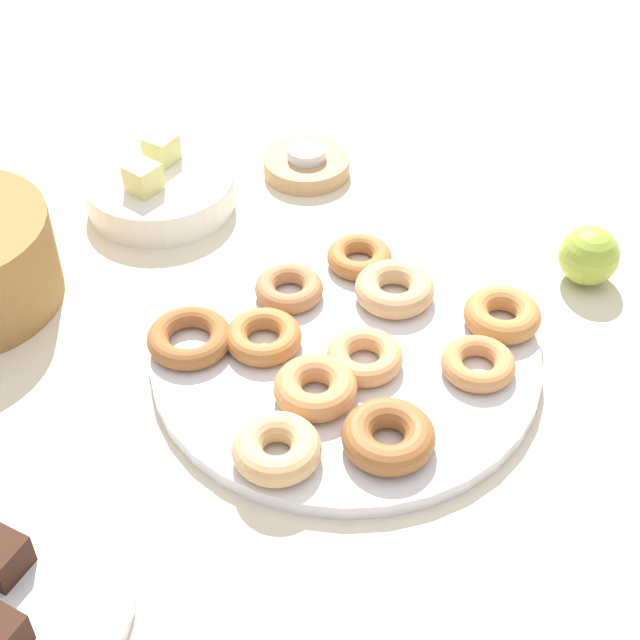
% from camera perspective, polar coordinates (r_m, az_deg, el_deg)
% --- Properties ---
extents(ground_plane, '(2.40, 2.40, 0.00)m').
position_cam_1_polar(ground_plane, '(1.01, 1.54, -2.47)').
color(ground_plane, beige).
extents(donut_plate, '(0.41, 0.41, 0.02)m').
position_cam_1_polar(donut_plate, '(1.01, 1.55, -2.11)').
color(donut_plate, silver).
rests_on(donut_plate, ground_plane).
extents(donut_0, '(0.11, 0.11, 0.03)m').
position_cam_1_polar(donut_0, '(1.04, 10.92, 0.30)').
color(donut_0, '#BC7A3D').
rests_on(donut_0, donut_plate).
extents(donut_1, '(0.11, 0.11, 0.02)m').
position_cam_1_polar(donut_1, '(1.10, 2.38, 3.81)').
color(donut_1, '#AD6B33').
rests_on(donut_1, donut_plate).
extents(donut_2, '(0.11, 0.11, 0.03)m').
position_cam_1_polar(donut_2, '(0.90, 4.14, -7.00)').
color(donut_2, '#995B2D').
rests_on(donut_2, donut_plate).
extents(donut_3, '(0.11, 0.11, 0.02)m').
position_cam_1_polar(donut_3, '(0.98, 2.70, -2.24)').
color(donut_3, tan).
rests_on(donut_3, donut_plate).
extents(donut_4, '(0.11, 0.11, 0.02)m').
position_cam_1_polar(donut_4, '(1.06, -1.88, 1.91)').
color(donut_4, '#B27547').
rests_on(donut_4, donut_plate).
extents(donut_5, '(0.11, 0.11, 0.02)m').
position_cam_1_polar(donut_5, '(1.00, -3.42, -1.02)').
color(donut_5, '#AD6B33').
rests_on(donut_5, donut_plate).
extents(donut_6, '(0.10, 0.10, 0.03)m').
position_cam_1_polar(donut_6, '(0.89, -2.50, -7.80)').
color(donut_6, tan).
rests_on(donut_6, donut_plate).
extents(donut_7, '(0.11, 0.11, 0.02)m').
position_cam_1_polar(donut_7, '(0.98, 9.50, -2.62)').
color(donut_7, '#C6844C').
rests_on(donut_7, donut_plate).
extents(donut_8, '(0.12, 0.12, 0.02)m').
position_cam_1_polar(donut_8, '(1.01, -7.87, -1.07)').
color(donut_8, '#995B2D').
rests_on(donut_8, donut_plate).
extents(donut_9, '(0.09, 0.09, 0.03)m').
position_cam_1_polar(donut_9, '(0.94, -0.52, -4.03)').
color(donut_9, '#C6844C').
rests_on(donut_9, donut_plate).
extents(donut_10, '(0.11, 0.11, 0.03)m').
position_cam_1_polar(donut_10, '(1.06, 4.50, 1.89)').
color(donut_10, tan).
rests_on(donut_10, donut_plate).
extents(cake_plate, '(0.22, 0.22, 0.01)m').
position_cam_1_polar(cake_plate, '(0.87, -18.50, -16.02)').
color(cake_plate, silver).
rests_on(cake_plate, ground_plane).
extents(candle_holder, '(0.12, 0.12, 0.02)m').
position_cam_1_polar(candle_holder, '(1.29, -0.81, 9.32)').
color(candle_holder, tan).
rests_on(candle_holder, ground_plane).
extents(tealight, '(0.05, 0.05, 0.01)m').
position_cam_1_polar(tealight, '(1.28, -0.82, 10.05)').
color(tealight, silver).
rests_on(tealight, candle_holder).
extents(fruit_bowl, '(0.19, 0.19, 0.04)m').
position_cam_1_polar(fruit_bowl, '(1.24, -9.57, 7.69)').
color(fruit_bowl, silver).
rests_on(fruit_bowl, ground_plane).
extents(melon_chunk_left, '(0.04, 0.04, 0.04)m').
position_cam_1_polar(melon_chunk_left, '(1.20, -10.62, 8.41)').
color(melon_chunk_left, '#DBD67A').
rests_on(melon_chunk_left, fruit_bowl).
extents(melon_chunk_right, '(0.04, 0.04, 0.04)m').
position_cam_1_polar(melon_chunk_right, '(1.25, -9.54, 10.13)').
color(melon_chunk_right, '#DBD67A').
rests_on(melon_chunk_right, fruit_bowl).
extents(apple, '(0.07, 0.07, 0.07)m').
position_cam_1_polar(apple, '(1.14, 15.91, 3.75)').
color(apple, '#93AD38').
rests_on(apple, ground_plane).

